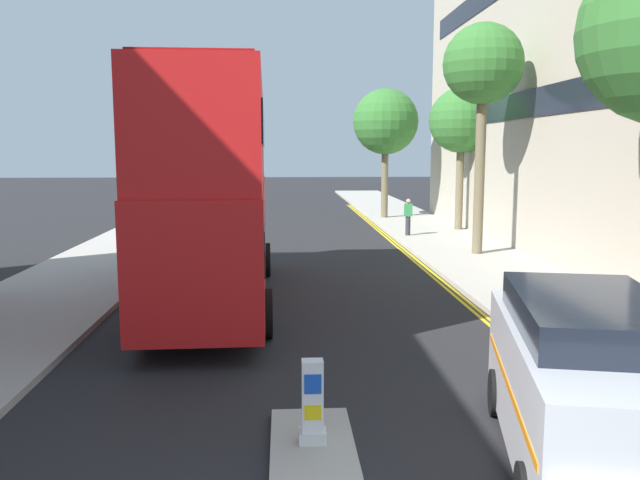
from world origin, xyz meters
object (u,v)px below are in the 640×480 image
(double_decker_bus_away, at_px, (215,184))
(keep_left_bollard, at_px, (312,405))
(taxi_minivan, at_px, (591,387))
(pedestrian_far, at_px, (408,216))

(double_decker_bus_away, bearing_deg, keep_left_bollard, -76.17)
(taxi_minivan, bearing_deg, double_decker_bus_away, 120.40)
(double_decker_bus_away, height_order, pedestrian_far, double_decker_bus_away)
(taxi_minivan, relative_size, pedestrian_far, 3.15)
(double_decker_bus_away, distance_m, pedestrian_far, 13.93)
(keep_left_bollard, xyz_separation_m, taxi_minivan, (3.32, -0.76, 0.46))
(keep_left_bollard, relative_size, pedestrian_far, 0.69)
(taxi_minivan, bearing_deg, pedestrian_far, 84.97)
(pedestrian_far, bearing_deg, taxi_minivan, -95.03)
(double_decker_bus_away, height_order, taxi_minivan, double_decker_bus_away)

